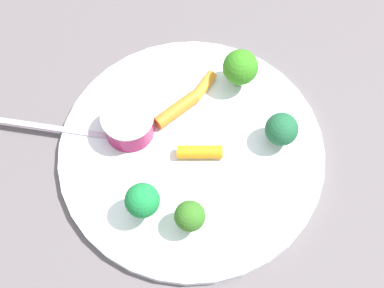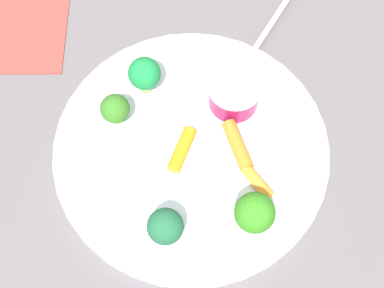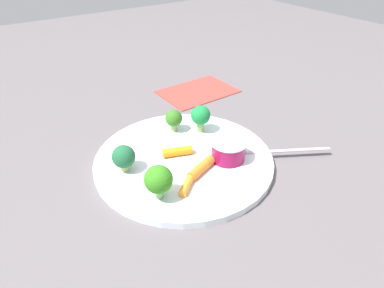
{
  "view_description": "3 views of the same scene",
  "coord_description": "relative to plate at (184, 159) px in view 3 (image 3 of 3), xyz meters",
  "views": [
    {
      "loc": [
        -0.09,
        -0.25,
        0.57
      ],
      "look_at": [
        0.0,
        -0.0,
        0.03
      ],
      "focal_mm": 49.99,
      "sensor_mm": 36.0,
      "label": 1
    },
    {
      "loc": [
        0.26,
        0.01,
        0.59
      ],
      "look_at": [
        -0.0,
        0.0,
        0.02
      ],
      "focal_mm": 53.14,
      "sensor_mm": 36.0,
      "label": 2
    },
    {
      "loc": [
        0.25,
        0.39,
        0.35
      ],
      "look_at": [
        -0.02,
        -0.0,
        0.03
      ],
      "focal_mm": 31.15,
      "sensor_mm": 36.0,
      "label": 3
    }
  ],
  "objects": [
    {
      "name": "sauce_cup",
      "position": [
        -0.06,
        0.05,
        0.02
      ],
      "size": [
        0.06,
        0.06,
        0.04
      ],
      "color": "maroon",
      "rests_on": "plate"
    },
    {
      "name": "ground_plane",
      "position": [
        0.0,
        0.0,
        -0.01
      ],
      "size": [
        2.4,
        2.4,
        0.0
      ],
      "primitive_type": "plane",
      "color": "#5A5357"
    },
    {
      "name": "plate",
      "position": [
        0.0,
        0.0,
        0.0
      ],
      "size": [
        0.31,
        0.31,
        0.01
      ],
      "primitive_type": "cylinder",
      "color": "white",
      "rests_on": "ground_plane"
    },
    {
      "name": "broccoli_floret_2",
      "position": [
        0.09,
        0.07,
        0.04
      ],
      "size": [
        0.04,
        0.04,
        0.06
      ],
      "color": "#7EB469",
      "rests_on": "plate"
    },
    {
      "name": "carrot_stick_1",
      "position": [
        -0.0,
        0.05,
        0.01
      ],
      "size": [
        0.06,
        0.04,
        0.02
      ],
      "primitive_type": "cylinder",
      "rotation": [
        1.57,
        0.0,
        5.06
      ],
      "color": "orange",
      "rests_on": "plate"
    },
    {
      "name": "carrot_stick_0",
      "position": [
        0.01,
        -0.01,
        0.01
      ],
      "size": [
        0.05,
        0.03,
        0.02
      ],
      "primitive_type": "cylinder",
      "rotation": [
        1.57,
        0.0,
        4.36
      ],
      "color": "orange",
      "rests_on": "plate"
    },
    {
      "name": "broccoli_floret_0",
      "position": [
        0.1,
        -0.02,
        0.03
      ],
      "size": [
        0.04,
        0.04,
        0.05
      ],
      "color": "#97B45F",
      "rests_on": "plate"
    },
    {
      "name": "fork",
      "position": [
        -0.14,
        0.08,
        0.01
      ],
      "size": [
        0.17,
        0.1,
        0.0
      ],
      "color": "#BEADC4",
      "rests_on": "plate"
    },
    {
      "name": "broccoli_floret_3",
      "position": [
        -0.03,
        -0.08,
        0.03
      ],
      "size": [
        0.03,
        0.03,
        0.04
      ],
      "color": "#8FAA62",
      "rests_on": "plate"
    },
    {
      "name": "carrot_stick_2",
      "position": [
        0.04,
        0.07,
        0.01
      ],
      "size": [
        0.04,
        0.04,
        0.01
      ],
      "primitive_type": "cylinder",
      "rotation": [
        1.57,
        0.0,
        2.23
      ],
      "color": "orange",
      "rests_on": "plate"
    },
    {
      "name": "napkin",
      "position": [
        -0.19,
        -0.22,
        -0.0
      ],
      "size": [
        0.18,
        0.13,
        0.0
      ],
      "primitive_type": "cube",
      "rotation": [
        0.0,
        0.0,
        0.02
      ],
      "color": "#AB3831",
      "rests_on": "ground_plane"
    },
    {
      "name": "broccoli_floret_1",
      "position": [
        -0.07,
        -0.05,
        0.04
      ],
      "size": [
        0.04,
        0.04,
        0.05
      ],
      "color": "#82B15C",
      "rests_on": "plate"
    }
  ]
}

